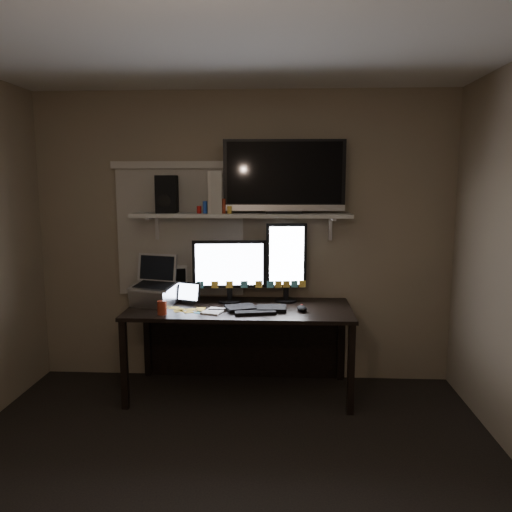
# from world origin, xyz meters

# --- Properties ---
(floor) EXTENTS (3.60, 3.60, 0.00)m
(floor) POSITION_xyz_m (0.00, 0.00, 0.00)
(floor) COLOR black
(floor) RESTS_ON ground
(ceiling) EXTENTS (3.60, 3.60, 0.00)m
(ceiling) POSITION_xyz_m (0.00, 0.00, 2.50)
(ceiling) COLOR silver
(ceiling) RESTS_ON back_wall
(back_wall) EXTENTS (3.60, 0.00, 3.60)m
(back_wall) POSITION_xyz_m (0.00, 1.80, 1.25)
(back_wall) COLOR #786856
(back_wall) RESTS_ON floor
(window_blinds) EXTENTS (1.10, 0.02, 1.10)m
(window_blinds) POSITION_xyz_m (-0.55, 1.79, 1.30)
(window_blinds) COLOR beige
(window_blinds) RESTS_ON back_wall
(desk) EXTENTS (1.80, 0.75, 0.73)m
(desk) POSITION_xyz_m (0.00, 1.55, 0.55)
(desk) COLOR black
(desk) RESTS_ON floor
(wall_shelf) EXTENTS (1.80, 0.35, 0.03)m
(wall_shelf) POSITION_xyz_m (0.00, 1.62, 1.46)
(wall_shelf) COLOR #BBBCB6
(wall_shelf) RESTS_ON back_wall
(monitor_landscape) EXTENTS (0.62, 0.13, 0.54)m
(monitor_landscape) POSITION_xyz_m (-0.10, 1.59, 1.00)
(monitor_landscape) COLOR black
(monitor_landscape) RESTS_ON desk
(monitor_portrait) EXTENTS (0.34, 0.11, 0.68)m
(monitor_portrait) POSITION_xyz_m (0.37, 1.65, 1.07)
(monitor_portrait) COLOR black
(monitor_portrait) RESTS_ON desk
(keyboard) EXTENTS (0.51, 0.28, 0.03)m
(keyboard) POSITION_xyz_m (0.14, 1.35, 0.74)
(keyboard) COLOR black
(keyboard) RESTS_ON desk
(mouse) EXTENTS (0.10, 0.13, 0.04)m
(mouse) POSITION_xyz_m (0.50, 1.34, 0.75)
(mouse) COLOR black
(mouse) RESTS_ON desk
(notepad) EXTENTS (0.20, 0.24, 0.01)m
(notepad) POSITION_xyz_m (-0.19, 1.27, 0.74)
(notepad) COLOR silver
(notepad) RESTS_ON desk
(tablet) EXTENTS (0.23, 0.16, 0.19)m
(tablet) POSITION_xyz_m (-0.43, 1.52, 0.82)
(tablet) COLOR black
(tablet) RESTS_ON desk
(file_sorter) EXTENTS (0.24, 0.16, 0.28)m
(file_sorter) POSITION_xyz_m (-0.62, 1.74, 0.87)
(file_sorter) COLOR black
(file_sorter) RESTS_ON desk
(laptop) EXTENTS (0.42, 0.37, 0.40)m
(laptop) POSITION_xyz_m (-0.71, 1.46, 0.93)
(laptop) COLOR silver
(laptop) RESTS_ON desk
(cup) EXTENTS (0.09, 0.09, 0.11)m
(cup) POSITION_xyz_m (-0.58, 1.18, 0.78)
(cup) COLOR maroon
(cup) RESTS_ON desk
(sticky_notes) EXTENTS (0.35, 0.29, 0.00)m
(sticky_notes) POSITION_xyz_m (-0.41, 1.31, 0.73)
(sticky_notes) COLOR yellow
(sticky_notes) RESTS_ON desk
(tv) EXTENTS (1.00, 0.21, 0.60)m
(tv) POSITION_xyz_m (0.35, 1.65, 1.78)
(tv) COLOR black
(tv) RESTS_ON wall_shelf
(game_console) EXTENTS (0.14, 0.30, 0.34)m
(game_console) POSITION_xyz_m (-0.19, 1.62, 1.65)
(game_console) COLOR #B8B1A6
(game_console) RESTS_ON wall_shelf
(speaker) EXTENTS (0.19, 0.22, 0.31)m
(speaker) POSITION_xyz_m (-0.62, 1.63, 1.63)
(speaker) COLOR black
(speaker) RESTS_ON wall_shelf
(bottles) EXTENTS (0.23, 0.09, 0.14)m
(bottles) POSITION_xyz_m (-0.22, 1.57, 1.55)
(bottles) COLOR #A50F0C
(bottles) RESTS_ON wall_shelf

